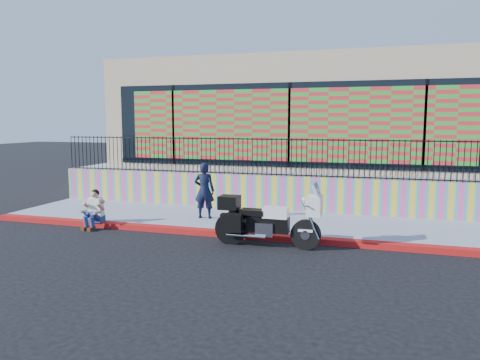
% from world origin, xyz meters
% --- Properties ---
extents(ground, '(90.00, 90.00, 0.00)m').
position_xyz_m(ground, '(0.00, 0.00, 0.00)').
color(ground, black).
rests_on(ground, ground).
extents(red_curb, '(16.00, 0.30, 0.15)m').
position_xyz_m(red_curb, '(0.00, 0.00, 0.07)').
color(red_curb, '#AA1A0C').
rests_on(red_curb, ground).
extents(sidewalk, '(16.00, 3.00, 0.15)m').
position_xyz_m(sidewalk, '(0.00, 1.65, 0.07)').
color(sidewalk, gray).
rests_on(sidewalk, ground).
extents(mural_wall, '(16.00, 0.20, 1.10)m').
position_xyz_m(mural_wall, '(0.00, 3.25, 0.70)').
color(mural_wall, '#F74198').
rests_on(mural_wall, sidewalk).
extents(metal_fence, '(15.80, 0.04, 1.20)m').
position_xyz_m(metal_fence, '(0.00, 3.25, 1.85)').
color(metal_fence, black).
rests_on(metal_fence, mural_wall).
extents(elevated_platform, '(16.00, 10.00, 1.25)m').
position_xyz_m(elevated_platform, '(0.00, 8.35, 0.62)').
color(elevated_platform, gray).
rests_on(elevated_platform, ground).
extents(storefront_building, '(14.00, 8.06, 4.00)m').
position_xyz_m(storefront_building, '(0.00, 8.13, 3.25)').
color(storefront_building, tan).
rests_on(storefront_building, elevated_platform).
extents(police_motorcycle, '(2.54, 0.84, 1.58)m').
position_xyz_m(police_motorcycle, '(0.41, -0.61, 0.66)').
color(police_motorcycle, black).
rests_on(police_motorcycle, ground).
extents(police_officer, '(0.65, 0.47, 1.64)m').
position_xyz_m(police_officer, '(-1.94, 1.35, 0.97)').
color(police_officer, black).
rests_on(police_officer, sidewalk).
extents(seated_man, '(0.54, 0.71, 1.06)m').
position_xyz_m(seated_man, '(-4.65, -0.23, 0.45)').
color(seated_man, navy).
rests_on(seated_man, ground).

